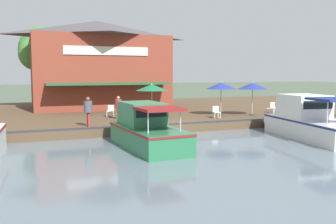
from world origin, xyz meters
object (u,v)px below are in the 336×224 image
(patio_umbrella_back_row, at_px, (152,87))
(person_mid_patio, at_px, (118,105))
(cafe_chair_under_first_umbrella, at_px, (110,110))
(cafe_chair_facing_river, at_px, (216,111))
(cafe_chair_back_row_seat, at_px, (273,107))
(cafe_chair_far_corner_seat, at_px, (127,110))
(patio_umbrella_near_quay_edge, at_px, (221,86))
(patio_umbrella_mid_patio_left, at_px, (253,86))
(person_at_quay_edge, at_px, (88,108))
(waterfront_restaurant, at_px, (98,64))
(motorboat_fourth_along, at_px, (144,130))
(tree_downstream_bank, at_px, (41,51))
(motorboat_outer_channel, at_px, (307,122))

(patio_umbrella_back_row, relative_size, person_mid_patio, 1.55)
(cafe_chair_under_first_umbrella, bearing_deg, cafe_chair_facing_river, 63.45)
(patio_umbrella_back_row, height_order, cafe_chair_back_row_seat, patio_umbrella_back_row)
(cafe_chair_far_corner_seat, bearing_deg, cafe_chair_under_first_umbrella, -108.97)
(cafe_chair_under_first_umbrella, relative_size, cafe_chair_far_corner_seat, 1.00)
(patio_umbrella_near_quay_edge, relative_size, cafe_chair_back_row_seat, 2.97)
(cafe_chair_facing_river, height_order, cafe_chair_far_corner_seat, same)
(patio_umbrella_near_quay_edge, bearing_deg, cafe_chair_facing_river, -38.49)
(patio_umbrella_back_row, bearing_deg, person_mid_patio, -110.19)
(patio_umbrella_mid_patio_left, distance_m, patio_umbrella_near_quay_edge, 2.37)
(patio_umbrella_mid_patio_left, bearing_deg, person_at_quay_edge, -82.58)
(person_at_quay_edge, bearing_deg, waterfront_restaurant, 166.69)
(motorboat_fourth_along, distance_m, tree_downstream_bank, 22.56)
(person_mid_patio, relative_size, motorboat_outer_channel, 0.19)
(person_mid_patio, height_order, motorboat_outer_channel, motorboat_outer_channel)
(cafe_chair_back_row_seat, height_order, motorboat_outer_channel, motorboat_outer_channel)
(person_mid_patio, xyz_separation_m, motorboat_fourth_along, (7.34, -0.43, -0.68))
(patio_umbrella_back_row, height_order, person_mid_patio, patio_umbrella_back_row)
(cafe_chair_back_row_seat, relative_size, tree_downstream_bank, 0.11)
(person_at_quay_edge, height_order, motorboat_fourth_along, person_at_quay_edge)
(cafe_chair_back_row_seat, distance_m, motorboat_outer_channel, 7.93)
(patio_umbrella_back_row, bearing_deg, person_at_quay_edge, -65.76)
(cafe_chair_back_row_seat, bearing_deg, person_mid_patio, -92.45)
(cafe_chair_under_first_umbrella, bearing_deg, cafe_chair_far_corner_seat, 71.03)
(cafe_chair_under_first_umbrella, relative_size, motorboat_fourth_along, 0.13)
(patio_umbrella_back_row, distance_m, motorboat_outer_channel, 10.25)
(patio_umbrella_near_quay_edge, relative_size, person_at_quay_edge, 1.43)
(tree_downstream_bank, bearing_deg, person_at_quay_edge, 6.19)
(cafe_chair_under_first_umbrella, distance_m, tree_downstream_bank, 14.33)
(motorboat_fourth_along, height_order, tree_downstream_bank, tree_downstream_bank)
(motorboat_outer_channel, distance_m, tree_downstream_bank, 26.55)
(tree_downstream_bank, bearing_deg, patio_umbrella_mid_patio_left, 42.70)
(cafe_chair_far_corner_seat, xyz_separation_m, tree_downstream_bank, (-13.20, -5.29, 4.89))
(tree_downstream_bank, bearing_deg, patio_umbrella_back_row, 23.51)
(cafe_chair_facing_river, distance_m, tree_downstream_bank, 20.18)
(patio_umbrella_back_row, xyz_separation_m, motorboat_fourth_along, (6.54, -2.61, -1.88))
(cafe_chair_facing_river, bearing_deg, person_at_quay_edge, -83.82)
(cafe_chair_facing_river, bearing_deg, patio_umbrella_back_row, -104.38)
(cafe_chair_facing_river, distance_m, motorboat_outer_channel, 6.54)
(patio_umbrella_near_quay_edge, xyz_separation_m, tree_downstream_bank, (-14.71, -12.17, 3.14))
(person_at_quay_edge, bearing_deg, cafe_chair_facing_river, 96.18)
(patio_umbrella_near_quay_edge, height_order, person_mid_patio, patio_umbrella_near_quay_edge)
(cafe_chair_under_first_umbrella, bearing_deg, tree_downstream_bank, -162.05)
(patio_umbrella_near_quay_edge, distance_m, person_mid_patio, 7.89)
(person_mid_patio, height_order, person_at_quay_edge, person_at_quay_edge)
(waterfront_restaurant, xyz_separation_m, patio_umbrella_near_quay_edge, (10.15, 7.32, -1.79))
(motorboat_fourth_along, bearing_deg, cafe_chair_facing_river, 127.63)
(cafe_chair_facing_river, xyz_separation_m, person_at_quay_edge, (0.99, -9.11, 0.64))
(cafe_chair_facing_river, relative_size, cafe_chair_back_row_seat, 1.00)
(waterfront_restaurant, distance_m, person_mid_patio, 10.20)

